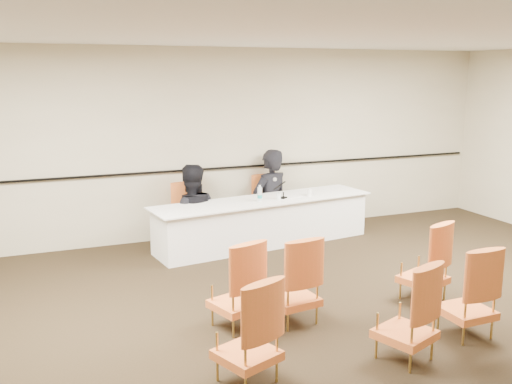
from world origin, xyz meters
The scene contains 20 objects.
floor centered at (0.00, 0.00, 0.00)m, with size 10.00×10.00×0.00m, color black.
ceiling centered at (0.00, 0.00, 3.00)m, with size 10.00×10.00×0.00m, color silver.
wall_back centered at (0.00, 4.00, 1.50)m, with size 10.00×0.04×3.00m, color #B4AA8E.
wall_rail centered at (0.00, 3.96, 1.10)m, with size 9.80×0.04×0.03m, color black.
panel_table centered at (0.49, 3.18, 0.35)m, with size 3.53×0.82×0.71m, color white, non-canonical shape.
panelist_main centered at (0.85, 3.77, 0.42)m, with size 0.71×0.47×1.95m, color black.
panelist_main_chair centered at (0.85, 3.77, 0.47)m, with size 0.50×0.50×0.95m, color #B66C20, non-canonical shape.
panelist_second centered at (-0.55, 3.58, 0.37)m, with size 0.86×0.67×1.76m, color black.
panelist_second_chair centered at (-0.55, 3.58, 0.47)m, with size 0.50×0.50×0.95m, color #B66C20, non-canonical shape.
papers centered at (0.95, 3.19, 0.71)m, with size 0.30×0.22×0.00m, color white.
microphone centered at (0.80, 3.14, 0.86)m, with size 0.11×0.22×0.31m, color black, non-canonical shape.
water_bottle centered at (0.40, 3.11, 0.83)m, with size 0.07×0.07×0.24m, color teal, non-canonical shape.
drinking_glass centered at (0.71, 3.11, 0.76)m, with size 0.06×0.06×0.10m, color white.
coffee_cup centered at (1.26, 3.16, 0.76)m, with size 0.08×0.08×0.12m, color white.
aud_chair_front_left centered at (-0.92, 0.56, 0.47)m, with size 0.50×0.50×0.95m, color #B66C20, non-canonical shape.
aud_chair_front_mid centered at (-0.31, 0.46, 0.47)m, with size 0.50×0.50×0.95m, color #B66C20, non-canonical shape.
aud_chair_front_right centered at (1.35, 0.43, 0.47)m, with size 0.50×0.50×0.95m, color #B66C20, non-canonical shape.
aud_chair_back_left centered at (-1.21, -0.49, 0.47)m, with size 0.50×0.50×0.95m, color #B66C20, non-canonical shape.
aud_chair_back_mid centered at (0.28, -0.66, 0.47)m, with size 0.50×0.50×0.95m, color #B66C20, non-canonical shape.
aud_chair_back_right centered at (1.15, -0.47, 0.47)m, with size 0.50×0.50×0.95m, color #B66C20, non-canonical shape.
Camera 1 is at (-2.81, -4.65, 2.59)m, focal length 40.00 mm.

